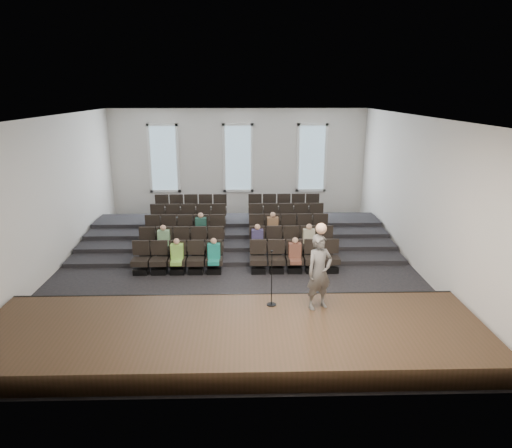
# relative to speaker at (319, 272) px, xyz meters

# --- Properties ---
(ground) EXTENTS (14.00, 14.00, 0.00)m
(ground) POSITION_rel_speaker_xyz_m (-2.12, 4.17, -1.46)
(ground) COLOR black
(ground) RESTS_ON ground
(ceiling) EXTENTS (12.00, 14.00, 0.02)m
(ceiling) POSITION_rel_speaker_xyz_m (-2.12, 4.17, 3.55)
(ceiling) COLOR white
(ceiling) RESTS_ON ground
(wall_back) EXTENTS (12.00, 0.04, 5.00)m
(wall_back) POSITION_rel_speaker_xyz_m (-2.12, 11.19, 1.04)
(wall_back) COLOR silver
(wall_back) RESTS_ON ground
(wall_front) EXTENTS (12.00, 0.04, 5.00)m
(wall_front) POSITION_rel_speaker_xyz_m (-2.12, -2.85, 1.04)
(wall_front) COLOR silver
(wall_front) RESTS_ON ground
(wall_left) EXTENTS (0.04, 14.00, 5.00)m
(wall_left) POSITION_rel_speaker_xyz_m (-8.14, 4.17, 1.04)
(wall_left) COLOR silver
(wall_left) RESTS_ON ground
(wall_right) EXTENTS (0.04, 14.00, 5.00)m
(wall_right) POSITION_rel_speaker_xyz_m (3.90, 4.17, 1.04)
(wall_right) COLOR silver
(wall_right) RESTS_ON ground
(stage) EXTENTS (11.80, 3.60, 0.50)m
(stage) POSITION_rel_speaker_xyz_m (-2.12, -0.93, -1.21)
(stage) COLOR #3E291A
(stage) RESTS_ON ground
(stage_lip) EXTENTS (11.80, 0.06, 0.52)m
(stage_lip) POSITION_rel_speaker_xyz_m (-2.12, 0.84, -1.21)
(stage_lip) COLOR black
(stage_lip) RESTS_ON ground
(risers) EXTENTS (11.80, 4.80, 0.60)m
(risers) POSITION_rel_speaker_xyz_m (-2.12, 7.34, -1.26)
(risers) COLOR black
(risers) RESTS_ON ground
(seating_rows) EXTENTS (6.80, 4.70, 1.67)m
(seating_rows) POSITION_rel_speaker_xyz_m (-2.12, 5.71, -0.78)
(seating_rows) COLOR black
(seating_rows) RESTS_ON ground
(windows) EXTENTS (8.44, 0.10, 3.24)m
(windows) POSITION_rel_speaker_xyz_m (-2.12, 11.12, 1.24)
(windows) COLOR white
(windows) RESTS_ON wall_back
(audience) EXTENTS (5.45, 2.64, 1.10)m
(audience) POSITION_rel_speaker_xyz_m (-2.12, 4.49, -0.65)
(audience) COLOR #8CCB51
(audience) RESTS_ON seating_rows
(speaker) EXTENTS (0.83, 0.70, 1.92)m
(speaker) POSITION_rel_speaker_xyz_m (0.00, 0.00, 0.00)
(speaker) COLOR #555350
(speaker) RESTS_ON stage
(mic_stand) EXTENTS (0.25, 0.25, 1.49)m
(mic_stand) POSITION_rel_speaker_xyz_m (-1.17, 0.17, -0.52)
(mic_stand) COLOR black
(mic_stand) RESTS_ON stage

